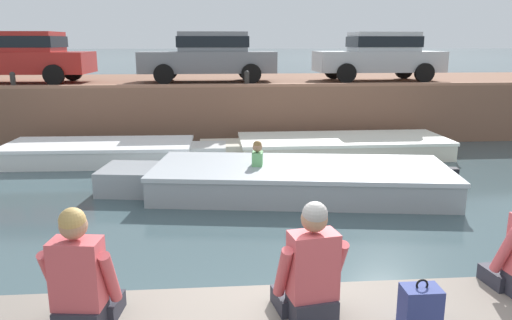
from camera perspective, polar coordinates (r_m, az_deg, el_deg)
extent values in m
plane|color=#3D5156|center=(9.51, -0.98, -4.46)|extent=(400.00, 400.00, 0.00)
cube|color=brown|center=(17.20, -2.74, 6.43)|extent=(60.00, 6.00, 1.67)
cube|color=#9F6C52|center=(14.24, -2.37, 8.51)|extent=(60.00, 0.24, 0.08)
cube|color=white|center=(12.92, -17.39, 0.66)|extent=(4.48, 1.84, 0.41)
cube|color=white|center=(12.53, -5.50, 0.84)|extent=(0.91, 0.98, 0.41)
cube|color=white|center=(12.87, -17.47, 1.73)|extent=(4.54, 1.90, 0.08)
cube|color=brown|center=(12.97, -18.86, 1.27)|extent=(0.28, 1.57, 0.06)
cube|color=silver|center=(13.26, 9.82, 1.38)|extent=(5.31, 2.00, 0.40)
cube|color=silver|center=(12.83, -4.06, 1.14)|extent=(1.07, 1.09, 0.40)
cube|color=white|center=(13.21, 9.86, 2.40)|extent=(5.37, 2.06, 0.08)
cube|color=brown|center=(13.34, 11.50, 1.99)|extent=(0.25, 1.77, 0.06)
cube|color=#93999E|center=(9.80, 5.09, -2.50)|extent=(5.87, 2.93, 0.49)
cube|color=#93999E|center=(10.27, -14.09, -2.12)|extent=(1.28, 1.33, 0.49)
cube|color=#B1B7BD|center=(9.72, 5.13, -0.89)|extent=(5.94, 3.00, 0.08)
cube|color=brown|center=(9.77, 7.59, -1.49)|extent=(0.51, 1.95, 0.06)
cube|color=black|center=(10.28, 21.56, -2.07)|extent=(0.19, 0.22, 0.45)
cube|color=#66B26B|center=(9.72, 0.16, -0.36)|extent=(0.24, 0.35, 0.44)
sphere|color=#A37556|center=(9.64, 0.16, 1.48)|extent=(0.19, 0.19, 0.19)
sphere|color=olive|center=(9.64, 0.16, 1.72)|extent=(0.17, 0.17, 0.17)
cube|color=#B2231E|center=(17.16, -25.47, 10.02)|extent=(4.33, 1.90, 0.64)
cube|color=#B2231E|center=(17.09, -25.14, 12.14)|extent=(2.19, 1.62, 0.60)
cube|color=black|center=(17.09, -25.14, 12.14)|extent=(2.27, 1.66, 0.33)
cylinder|color=black|center=(15.87, -22.11, 9.00)|extent=(0.61, 0.20, 0.60)
cylinder|color=black|center=(17.58, -20.20, 9.49)|extent=(0.61, 0.20, 0.60)
cube|color=slate|center=(16.09, -5.55, 11.09)|extent=(4.23, 1.79, 0.64)
cube|color=slate|center=(16.08, -4.99, 13.32)|extent=(2.12, 1.56, 0.60)
cube|color=black|center=(16.08, -4.99, 13.32)|extent=(2.21, 1.60, 0.33)
cylinder|color=black|center=(15.27, -10.50, 9.61)|extent=(0.60, 0.19, 0.60)
cylinder|color=black|center=(17.05, -9.98, 10.01)|extent=(0.60, 0.19, 0.60)
cylinder|color=black|center=(15.27, -0.55, 9.83)|extent=(0.60, 0.19, 0.60)
cylinder|color=black|center=(17.04, -1.07, 10.20)|extent=(0.60, 0.19, 0.60)
cube|color=#B7BABC|center=(16.93, 13.69, 10.90)|extent=(3.99, 1.70, 0.64)
cube|color=#B7BABC|center=(16.97, 14.34, 12.96)|extent=(1.99, 1.49, 0.60)
cube|color=black|center=(16.97, 14.34, 12.96)|extent=(2.07, 1.53, 0.33)
cylinder|color=black|center=(15.76, 10.29, 9.73)|extent=(0.60, 0.18, 0.60)
cylinder|color=black|center=(17.44, 8.82, 10.12)|extent=(0.60, 0.18, 0.60)
cylinder|color=black|center=(16.57, 18.69, 9.42)|extent=(0.60, 0.18, 0.60)
cylinder|color=black|center=(18.17, 16.54, 9.86)|extent=(0.60, 0.18, 0.60)
cylinder|color=#2D2B28|center=(15.38, -26.01, 8.05)|extent=(0.14, 0.14, 0.35)
sphere|color=#2D2B28|center=(15.36, -26.09, 8.78)|extent=(0.15, 0.15, 0.15)
cylinder|color=#2D2B28|center=(14.38, -1.06, 9.11)|extent=(0.14, 0.14, 0.35)
sphere|color=#2D2B28|center=(14.36, -1.06, 9.88)|extent=(0.15, 0.15, 0.15)
cube|color=#282833|center=(4.09, -19.30, -16.68)|extent=(0.37, 0.32, 0.20)
cube|color=#282833|center=(4.28, -18.18, -15.61)|extent=(0.48, 0.37, 0.14)
cube|color=#C64C51|center=(3.93, -19.71, -12.12)|extent=(0.38, 0.26, 0.52)
cylinder|color=#C64C51|center=(3.92, -16.32, -12.76)|extent=(0.12, 0.29, 0.47)
cylinder|color=#C64C51|center=(4.08, -22.33, -12.20)|extent=(0.12, 0.29, 0.47)
sphere|color=#A37556|center=(3.79, -20.16, -7.04)|extent=(0.20, 0.20, 0.20)
sphere|color=tan|center=(3.77, -20.26, -6.53)|extent=(0.19, 0.19, 0.19)
cube|color=#282833|center=(4.02, 6.38, -16.51)|extent=(0.39, 0.34, 0.20)
cube|color=#282833|center=(4.22, 5.25, -15.45)|extent=(0.49, 0.39, 0.14)
cube|color=#C64C51|center=(3.86, 6.53, -11.87)|extent=(0.39, 0.28, 0.52)
cylinder|color=#C64C51|center=(4.00, 9.23, -11.82)|extent=(0.14, 0.30, 0.47)
cylinder|color=#C64C51|center=(3.85, 3.10, -12.68)|extent=(0.14, 0.30, 0.47)
sphere|color=#A37556|center=(3.71, 6.68, -6.70)|extent=(0.20, 0.20, 0.20)
sphere|color=gray|center=(3.69, 6.75, -6.16)|extent=(0.19, 0.19, 0.19)
cube|color=#282833|center=(5.08, 27.03, -11.71)|extent=(0.47, 0.37, 0.14)
cylinder|color=#C64C51|center=(4.70, 26.60, -9.19)|extent=(0.12, 0.29, 0.47)
cylinder|color=#3F8CCC|center=(4.02, 5.12, -16.64)|extent=(0.06, 0.06, 0.18)
cylinder|color=white|center=(3.97, 5.15, -15.37)|extent=(0.04, 0.04, 0.02)
cube|color=navy|center=(4.05, 18.25, -15.82)|extent=(0.28, 0.20, 0.34)
cube|color=navy|center=(4.16, 17.59, -15.73)|extent=(0.22, 0.06, 0.18)
torus|color=black|center=(3.96, 18.45, -13.41)|extent=(0.10, 0.02, 0.10)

